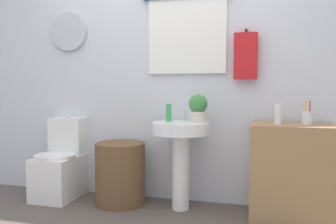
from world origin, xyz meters
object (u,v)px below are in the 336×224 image
object	(u,v)px
laundry_hamper	(120,173)
pedestal_sink	(181,145)
potted_plant	(198,107)
soap_bottle	(169,113)
wooden_cabinet	(291,172)
lotion_bottle	(278,114)
toothbrush_cup	(307,118)
toilet	(61,167)

from	to	relation	value
laundry_hamper	pedestal_sink	distance (m)	0.63
potted_plant	soap_bottle	bearing A→B (deg)	-177.80
pedestal_sink	wooden_cabinet	distance (m)	0.92
laundry_hamper	soap_bottle	xyz separation A→B (m)	(0.44, 0.05, 0.56)
lotion_bottle	toothbrush_cup	distance (m)	0.23
soap_bottle	lotion_bottle	size ratio (longest dim) A/B	0.93
toilet	pedestal_sink	distance (m)	1.22
soap_bottle	toothbrush_cup	bearing A→B (deg)	-1.51
wooden_cabinet	toothbrush_cup	distance (m)	0.45
laundry_hamper	lotion_bottle	distance (m)	1.47
lotion_bottle	toothbrush_cup	size ratio (longest dim) A/B	0.88
toilet	toothbrush_cup	xyz separation A→B (m)	(2.21, -0.02, 0.53)
laundry_hamper	wooden_cabinet	xyz separation A→B (m)	(1.47, 0.00, 0.11)
wooden_cabinet	lotion_bottle	world-z (taller)	lotion_bottle
pedestal_sink	wooden_cabinet	xyz separation A→B (m)	(0.91, 0.00, -0.18)
soap_bottle	potted_plant	size ratio (longest dim) A/B	0.64
wooden_cabinet	toothbrush_cup	xyz separation A→B (m)	(0.11, 0.02, 0.44)
wooden_cabinet	pedestal_sink	bearing A→B (deg)	180.00
soap_bottle	pedestal_sink	bearing A→B (deg)	-22.62
wooden_cabinet	soap_bottle	world-z (taller)	soap_bottle
toilet	toothbrush_cup	bearing A→B (deg)	-0.39
potted_plant	toothbrush_cup	distance (m)	0.88
laundry_hamper	toilet	bearing A→B (deg)	176.80
soap_bottle	lotion_bottle	xyz separation A→B (m)	(0.92, -0.09, 0.02)
toothbrush_cup	wooden_cabinet	bearing A→B (deg)	-169.79
toilet	potted_plant	distance (m)	1.46
pedestal_sink	soap_bottle	bearing A→B (deg)	157.38
lotion_bottle	toothbrush_cup	world-z (taller)	toothbrush_cup
toilet	wooden_cabinet	bearing A→B (deg)	-0.96
laundry_hamper	soap_bottle	distance (m)	0.71
toilet	potted_plant	xyz separation A→B (m)	(1.33, 0.02, 0.59)
toilet	wooden_cabinet	distance (m)	2.10
soap_bottle	potted_plant	xyz separation A→B (m)	(0.26, 0.01, 0.05)
pedestal_sink	lotion_bottle	size ratio (longest dim) A/B	4.64
potted_plant	laundry_hamper	bearing A→B (deg)	-175.12
toilet	pedestal_sink	world-z (taller)	toilet
laundry_hamper	toothbrush_cup	distance (m)	1.67
lotion_bottle	soap_bottle	bearing A→B (deg)	174.39
potted_plant	lotion_bottle	bearing A→B (deg)	-8.66
potted_plant	lotion_bottle	distance (m)	0.66
potted_plant	toothbrush_cup	size ratio (longest dim) A/B	1.29
laundry_hamper	lotion_bottle	size ratio (longest dim) A/B	3.40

